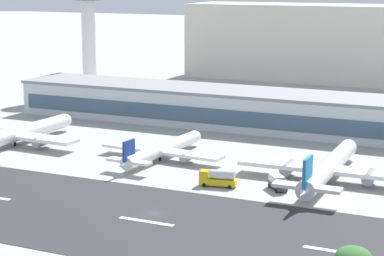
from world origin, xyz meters
TOP-DOWN VIEW (x-y plane):
  - ground_plane at (0.00, 0.00)m, footprint 1400.00×1400.00m
  - runway_strip at (0.00, -4.96)m, footprint 800.00×42.76m
  - runway_centreline_dash_4 at (0.85, -4.96)m, footprint 12.00×1.20m
  - runway_centreline_dash_5 at (38.74, -4.96)m, footprint 12.00×1.20m
  - terminal_building at (-19.74, 89.35)m, footprint 147.24×23.29m
  - control_tower at (-94.24, 123.46)m, footprint 12.63×12.63m
  - distant_hotel_block at (-22.48, 204.12)m, footprint 118.39×33.78m
  - airliner_red_tail_gate_0 at (-64.05, 36.74)m, footprint 39.54×48.67m
  - airliner_navy_tail_gate_1 at (-18.87, 39.36)m, footprint 35.12×39.96m
  - airliner_blue_tail_gate_2 at (26.31, 37.17)m, footprint 43.36×49.49m
  - service_fuel_truck_0 at (4.27, 23.44)m, footprint 8.83×4.09m
  - service_box_truck_1 at (17.66, 26.65)m, footprint 5.74×6.11m

SIDE VIEW (x-z plane):
  - ground_plane at x=0.00m, z-range 0.00..0.00m
  - runway_strip at x=0.00m, z-range 0.00..0.08m
  - runway_centreline_dash_4 at x=0.85m, z-range 0.08..0.09m
  - runway_centreline_dash_5 at x=38.74m, z-range 0.08..0.09m
  - service_box_truck_1 at x=17.66m, z-range 0.16..3.41m
  - service_fuel_truck_0 at x=4.27m, z-range 0.05..4.00m
  - airliner_navy_tail_gate_1 at x=-18.87m, z-range -1.52..6.83m
  - airliner_red_tail_gate_0 at x=-64.05m, z-range -1.84..8.31m
  - airliner_blue_tail_gate_2 at x=26.31m, z-range -1.88..8.45m
  - terminal_building at x=-19.74m, z-range 0.00..11.81m
  - distant_hotel_block at x=-22.48m, z-range 0.00..34.93m
  - control_tower at x=-94.24m, z-range 6.36..51.37m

